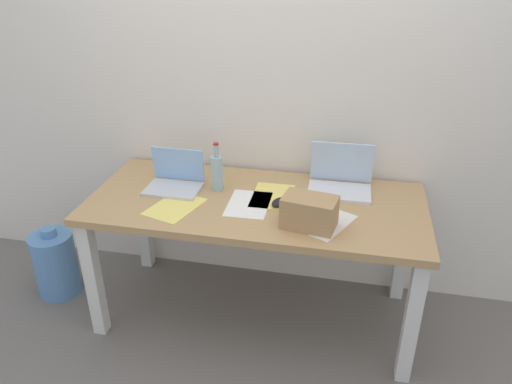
{
  "coord_description": "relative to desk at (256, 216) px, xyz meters",
  "views": [
    {
      "loc": [
        0.46,
        -2.21,
        1.95
      ],
      "look_at": [
        0.0,
        0.0,
        0.8
      ],
      "focal_mm": 34.3,
      "sensor_mm": 36.0,
      "label": 1
    }
  ],
  "objects": [
    {
      "name": "paper_sheet_front_right",
      "position": [
        0.37,
        -0.15,
        0.1
      ],
      "size": [
        0.32,
        0.36,
        0.0
      ],
      "primitive_type": "cube",
      "rotation": [
        0.0,
        0.0,
        -0.46
      ],
      "color": "white",
      "rests_on": "desk"
    },
    {
      "name": "back_wall",
      "position": [
        0.0,
        0.45,
        0.65
      ],
      "size": [
        5.2,
        0.08,
        2.6
      ],
      "primitive_type": "cube",
      "color": "silver",
      "rests_on": "ground"
    },
    {
      "name": "paper_sheet_front_left",
      "position": [
        -0.39,
        -0.15,
        0.1
      ],
      "size": [
        0.29,
        0.34,
        0.0
      ],
      "primitive_type": "cube",
      "rotation": [
        0.0,
        0.0,
        -0.3
      ],
      "color": "#F4E06B",
      "rests_on": "desk"
    },
    {
      "name": "cardboard_box",
      "position": [
        0.3,
        -0.21,
        0.17
      ],
      "size": [
        0.27,
        0.19,
        0.15
      ],
      "primitive_type": "cube",
      "rotation": [
        0.0,
        0.0,
        -0.17
      ],
      "color": "tan",
      "rests_on": "desk"
    },
    {
      "name": "paper_sheet_near_back",
      "position": [
        0.08,
        0.07,
        0.1
      ],
      "size": [
        0.21,
        0.3,
        0.0
      ],
      "primitive_type": "cube",
      "rotation": [
        0.0,
        0.0,
        0.02
      ],
      "color": "#F4E06B",
      "rests_on": "desk"
    },
    {
      "name": "beer_bottle",
      "position": [
        -0.23,
        0.08,
        0.2
      ],
      "size": [
        0.06,
        0.06,
        0.27
      ],
      "color": "#99B7C1",
      "rests_on": "desk"
    },
    {
      "name": "paper_sheet_center",
      "position": [
        -0.03,
        -0.05,
        0.1
      ],
      "size": [
        0.22,
        0.3,
        0.0
      ],
      "primitive_type": "cube",
      "rotation": [
        0.0,
        0.0,
        0.02
      ],
      "color": "white",
      "rests_on": "desk"
    },
    {
      "name": "computer_mouse",
      "position": [
        0.13,
        -0.03,
        0.11
      ],
      "size": [
        0.09,
        0.12,
        0.03
      ],
      "primitive_type": "ellipsoid",
      "rotation": [
        0.0,
        0.0,
        -0.4
      ],
      "color": "black",
      "rests_on": "desk"
    },
    {
      "name": "water_cooler_jug",
      "position": [
        -1.24,
        -0.06,
        -0.45
      ],
      "size": [
        0.26,
        0.26,
        0.45
      ],
      "color": "#598CC6",
      "rests_on": "ground"
    },
    {
      "name": "laptop_right",
      "position": [
        0.42,
        0.21,
        0.15
      ],
      "size": [
        0.34,
        0.25,
        0.25
      ],
      "color": "silver",
      "rests_on": "desk"
    },
    {
      "name": "ground_plane",
      "position": [
        0.0,
        0.0,
        -0.65
      ],
      "size": [
        8.0,
        8.0,
        0.0
      ],
      "primitive_type": "plane",
      "color": "slate"
    },
    {
      "name": "laptop_left",
      "position": [
        -0.46,
        0.05,
        0.14
      ],
      "size": [
        0.29,
        0.22,
        0.21
      ],
      "color": "silver",
      "rests_on": "desk"
    },
    {
      "name": "desk",
      "position": [
        0.0,
        0.0,
        0.0
      ],
      "size": [
        1.76,
        0.78,
        0.75
      ],
      "color": "tan",
      "rests_on": "ground"
    }
  ]
}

